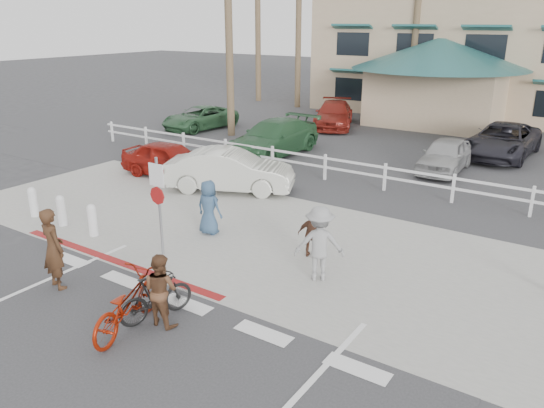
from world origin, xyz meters
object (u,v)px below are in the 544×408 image
Objects in this scene: bike_red at (127,304)px; car_red_compact at (170,159)px; sign_post at (159,201)px; bike_black at (156,297)px; car_white_sedan at (230,171)px.

bike_red is 10.82m from car_red_compact.
car_red_compact is at bearing 132.41° from sign_post.
bike_black is 8.60m from car_white_sedan.
car_red_compact is (-6.91, 8.33, 0.11)m from bike_red.
bike_red is at bearing -145.50° from car_red_compact.
car_red_compact is at bearing -30.04° from bike_black.
sign_post reaches higher than bike_black.
sign_post is at bearing -29.78° from bike_black.
sign_post reaches higher than bike_red.
car_red_compact reaches higher than bike_red.
sign_post is 5.63m from car_white_sedan.
bike_black is (2.16, -2.33, -0.96)m from sign_post.
car_red_compact is (-3.05, 0.13, -0.06)m from car_white_sedan.
bike_black is at bearing -176.22° from car_white_sedan.
sign_post is 3.65m from bike_red.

